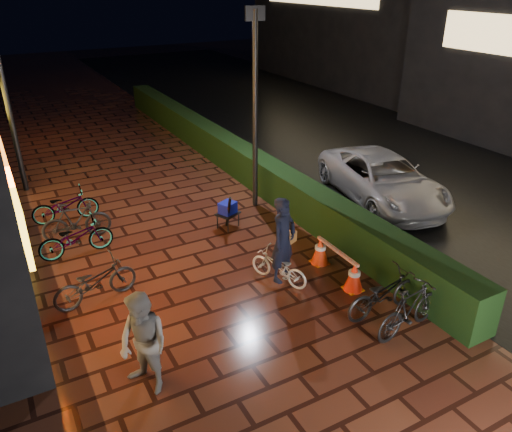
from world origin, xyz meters
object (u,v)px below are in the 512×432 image
cyclist (281,253)px  cart_assembly (228,209)px  van (383,179)px  bystander_person (144,344)px  traffic_barrier (336,263)px

cyclist → cart_assembly: cyclist is taller
van → cyclist: bearing=-143.3°
van → cyclist: 5.27m
bystander_person → cyclist: size_ratio=0.89×
van → cyclist: (-4.76, -2.27, 0.07)m
bystander_person → cyclist: bearing=88.8°
bystander_person → van: 8.98m
van → cart_assembly: bearing=-175.5°
bystander_person → van: (8.13, 3.81, -0.21)m
bystander_person → van: bearing=89.4°
van → cart_assembly: size_ratio=4.64×
van → traffic_barrier: 4.44m
van → bystander_person: bearing=-143.7°
cyclist → van: bearing=25.5°
cart_assembly → bystander_person: bearing=-128.9°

